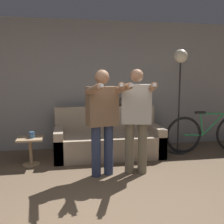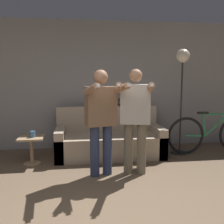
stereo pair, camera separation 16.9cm
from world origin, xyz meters
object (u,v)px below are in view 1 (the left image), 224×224
(person_left, at_px, (103,115))
(bicycle, at_px, (209,133))
(couch, at_px, (108,141))
(side_table, at_px, (31,146))
(cat, at_px, (124,102))
(cup, at_px, (32,135))
(person_right, at_px, (136,114))
(floor_lamp, at_px, (180,71))

(person_left, height_order, bicycle, person_left)
(couch, height_order, side_table, couch)
(cat, bearing_deg, cup, -158.42)
(couch, xyz_separation_m, bicycle, (1.98, -0.14, 0.10))
(couch, relative_size, person_right, 1.24)
(floor_lamp, relative_size, bicycle, 1.13)
(person_right, bearing_deg, cup, 171.39)
(person_left, bearing_deg, cup, 135.75)
(floor_lamp, relative_size, side_table, 4.21)
(person_right, xyz_separation_m, cat, (0.11, 1.33, 0.06))
(cup, relative_size, bicycle, 0.06)
(couch, xyz_separation_m, person_left, (-0.24, -1.01, 0.64))
(person_left, bearing_deg, person_right, -13.53)
(cup, height_order, bicycle, bicycle)
(person_left, xyz_separation_m, person_right, (0.51, -0.00, 0.00))
(couch, xyz_separation_m, cat, (0.38, 0.32, 0.71))
(couch, bearing_deg, person_left, -103.47)
(person_right, relative_size, cup, 15.42)
(side_table, bearing_deg, cat, 20.48)
(couch, relative_size, cup, 19.13)
(couch, distance_m, person_left, 1.23)
(cup, distance_m, bicycle, 3.33)
(floor_lamp, relative_size, cup, 19.21)
(floor_lamp, bearing_deg, person_left, -149.72)
(person_left, xyz_separation_m, floor_lamp, (1.61, 0.94, 0.67))
(cat, xyz_separation_m, side_table, (-1.75, -0.65, -0.65))
(cat, bearing_deg, floor_lamp, -21.51)
(side_table, bearing_deg, cup, -39.58)
(couch, relative_size, person_left, 1.25)
(cat, bearing_deg, couch, -139.72)
(floor_lamp, height_order, side_table, floor_lamp)
(person_left, xyz_separation_m, side_table, (-1.13, 0.68, -0.58))
(person_right, xyz_separation_m, cup, (-1.61, 0.65, -0.40))
(person_right, distance_m, floor_lamp, 1.60)
(person_left, xyz_separation_m, cat, (0.62, 1.33, 0.06))
(couch, relative_size, floor_lamp, 1.00)
(couch, xyz_separation_m, person_right, (0.27, -1.01, 0.65))
(floor_lamp, bearing_deg, bicycle, -6.19)
(side_table, bearing_deg, floor_lamp, 5.46)
(person_right, bearing_deg, person_left, -166.51)
(person_left, height_order, person_right, person_right)
(couch, bearing_deg, bicycle, -3.99)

